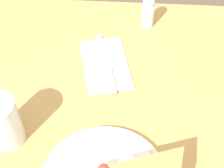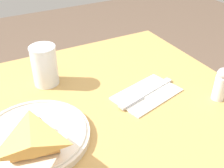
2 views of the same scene
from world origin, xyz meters
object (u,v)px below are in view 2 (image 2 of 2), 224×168
dining_table (83,151)px  plate_pizza (34,135)px  milk_glass (45,67)px  napkin_folded (147,94)px  butter_knife (144,94)px  salt_shaker (221,84)px

dining_table → plate_pizza: size_ratio=3.66×
milk_glass → napkin_folded: (0.22, -0.19, -0.05)m
dining_table → butter_knife: butter_knife is taller
plate_pizza → dining_table: bearing=17.4°
plate_pizza → napkin_folded: size_ratio=1.22×
milk_glass → salt_shaker: milk_glass is taller
plate_pizza → napkin_folded: 0.32m
plate_pizza → butter_knife: bearing=4.4°
plate_pizza → butter_knife: size_ratio=1.22×
plate_pizza → napkin_folded: (0.32, 0.03, -0.01)m
milk_glass → salt_shaker: (0.38, -0.29, -0.01)m
napkin_folded → butter_knife: 0.01m
salt_shaker → napkin_folded: bearing=146.6°
plate_pizza → salt_shaker: bearing=-9.3°
dining_table → napkin_folded: size_ratio=4.46×
milk_glass → salt_shaker: 0.48m
salt_shaker → milk_glass: bearing=142.6°
butter_knife → napkin_folded: bearing=-0.0°
dining_table → butter_knife: bearing=-4.6°
plate_pizza → salt_shaker: 0.48m
dining_table → milk_glass: 0.26m
napkin_folded → salt_shaker: bearing=-33.4°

